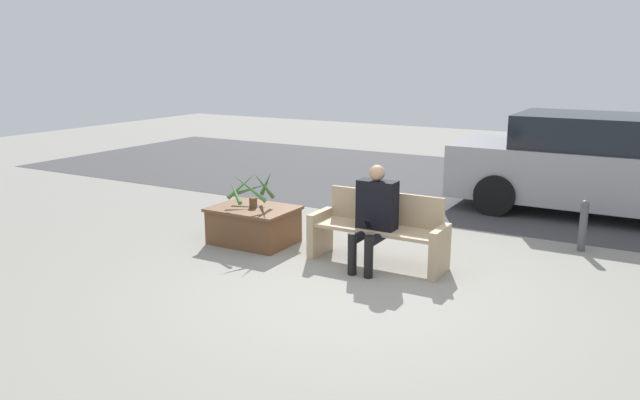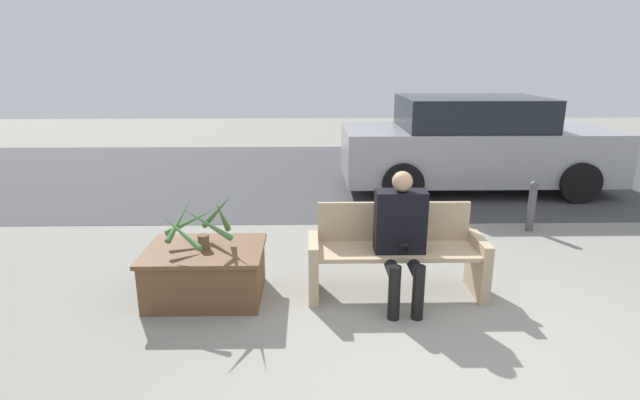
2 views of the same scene
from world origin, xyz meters
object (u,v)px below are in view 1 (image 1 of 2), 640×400
at_px(person_seated, 374,212).
at_px(parked_car, 598,166).
at_px(bench, 379,231).
at_px(planter_box, 254,224).
at_px(potted_plant, 252,189).
at_px(bollard_post, 583,224).

relative_size(person_seated, parked_car, 0.28).
height_order(bench, person_seated, person_seated).
xyz_separation_m(bench, person_seated, (0.01, -0.17, 0.26)).
bearing_deg(person_seated, parked_car, 64.47).
xyz_separation_m(planter_box, potted_plant, (-0.02, 0.00, 0.47)).
xyz_separation_m(planter_box, parked_car, (3.72, 3.94, 0.50)).
distance_m(bench, parked_car, 4.34).
xyz_separation_m(potted_plant, parked_car, (3.74, 3.93, 0.03)).
bearing_deg(bench, planter_box, -177.78).
relative_size(person_seated, bollard_post, 1.83).
relative_size(planter_box, parked_car, 0.25).
bearing_deg(parked_car, potted_plant, -133.54).
distance_m(planter_box, bollard_post, 4.21).
relative_size(bench, bollard_post, 2.48).
relative_size(bench, parked_car, 0.37).
relative_size(potted_plant, bollard_post, 1.13).
bearing_deg(parked_car, person_seated, -115.53).
bearing_deg(planter_box, potted_plant, 171.70).
xyz_separation_m(person_seated, bollard_post, (2.03, 1.89, -0.32)).
distance_m(planter_box, potted_plant, 0.47).
bearing_deg(bollard_post, person_seated, -137.10).
height_order(potted_plant, bollard_post, potted_plant).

